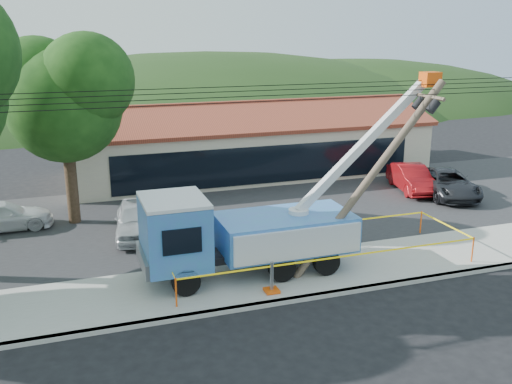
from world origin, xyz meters
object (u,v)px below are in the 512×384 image
at_px(car_red, 411,192).
at_px(car_white, 4,232).
at_px(car_dark, 446,197).
at_px(car_silver, 138,237).
at_px(utility_truck, 243,231).
at_px(leaning_pole, 376,169).

height_order(car_red, car_white, car_red).
bearing_deg(car_dark, car_white, -170.14).
bearing_deg(car_white, car_silver, -118.28).
relative_size(utility_truck, car_silver, 2.55).
height_order(utility_truck, car_red, utility_truck).
bearing_deg(leaning_pole, car_red, 49.18).
bearing_deg(car_silver, utility_truck, -52.58).
xyz_separation_m(leaning_pole, car_dark, (8.93, 7.37, -4.01)).
bearing_deg(car_white, car_dark, -97.46).
bearing_deg(leaning_pole, car_dark, 39.53).
distance_m(utility_truck, car_silver, 6.65).
bearing_deg(leaning_pole, car_white, 146.32).
xyz_separation_m(leaning_pole, car_silver, (-8.12, 6.50, -4.01)).
bearing_deg(utility_truck, leaning_pole, -11.39).
bearing_deg(car_silver, car_white, 161.41).
height_order(utility_truck, car_white, utility_truck).
relative_size(utility_truck, car_red, 2.58).
height_order(utility_truck, car_silver, utility_truck).
bearing_deg(car_dark, utility_truck, -140.59).
height_order(car_silver, car_dark, car_silver).
bearing_deg(utility_truck, car_silver, 120.48).
distance_m(leaning_pole, car_silver, 11.15).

